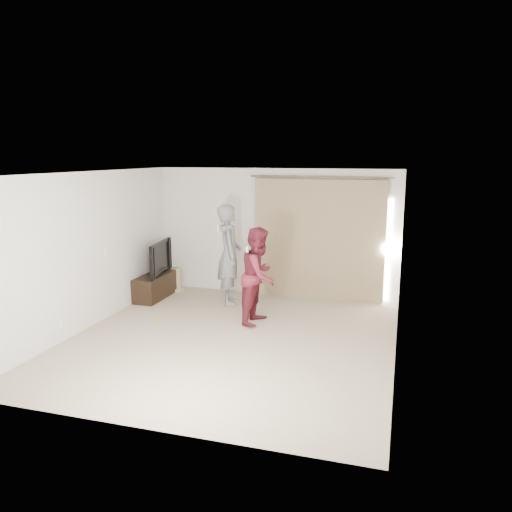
{
  "coord_description": "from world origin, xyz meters",
  "views": [
    {
      "loc": [
        2.5,
        -7.04,
        2.86
      ],
      "look_at": [
        0.05,
        1.2,
        1.11
      ],
      "focal_mm": 35.0,
      "sensor_mm": 36.0,
      "label": 1
    }
  ],
  "objects_px": {
    "person_man": "(229,255)",
    "person_woman": "(259,275)",
    "tv_console": "(156,286)",
    "tv": "(155,258)"
  },
  "relations": [
    {
      "from": "tv_console",
      "to": "person_man",
      "type": "distance_m",
      "value": 1.74
    },
    {
      "from": "tv",
      "to": "person_man",
      "type": "relative_size",
      "value": 0.6
    },
    {
      "from": "person_man",
      "to": "person_woman",
      "type": "distance_m",
      "value": 1.28
    },
    {
      "from": "tv",
      "to": "person_woman",
      "type": "xyz_separation_m",
      "value": [
        2.45,
        -0.9,
        0.01
      ]
    },
    {
      "from": "tv_console",
      "to": "person_man",
      "type": "relative_size",
      "value": 0.65
    },
    {
      "from": "tv",
      "to": "tv_console",
      "type": "bearing_deg",
      "value": -0.0
    },
    {
      "from": "person_man",
      "to": "tv",
      "type": "bearing_deg",
      "value": -179.19
    },
    {
      "from": "tv_console",
      "to": "tv",
      "type": "xyz_separation_m",
      "value": [
        0.0,
        0.0,
        0.58
      ]
    },
    {
      "from": "tv",
      "to": "person_man",
      "type": "xyz_separation_m",
      "value": [
        1.58,
        0.02,
        0.15
      ]
    },
    {
      "from": "tv",
      "to": "person_woman",
      "type": "bearing_deg",
      "value": -118.47
    }
  ]
}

